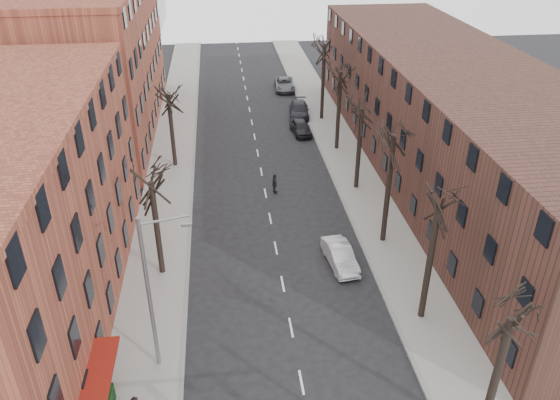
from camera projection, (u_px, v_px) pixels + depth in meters
name	position (u px, v px, depth m)	size (l,w,h in m)	color
sidewalk_left	(172.00, 161.00, 50.00)	(4.00, 90.00, 0.15)	gray
sidewalk_right	(343.00, 153.00, 51.59)	(4.00, 90.00, 0.15)	gray
building_left_far	(88.00, 62.00, 53.59)	(12.00, 28.00, 14.00)	brown
building_right	(453.00, 119.00, 45.64)	(12.00, 50.00, 10.00)	#472721
tree_right_b	(420.00, 317.00, 31.69)	(5.20, 5.20, 10.80)	black
tree_right_c	(382.00, 241.00, 38.61)	(5.20, 5.20, 11.60)	black
tree_right_d	(356.00, 188.00, 45.53)	(5.20, 5.20, 10.00)	black
tree_right_e	(336.00, 149.00, 52.45)	(5.20, 5.20, 10.80)	black
tree_right_f	(321.00, 119.00, 59.38)	(5.20, 5.20, 11.60)	black
tree_left_a	(163.00, 273.00, 35.37)	(5.20, 5.20, 9.50)	black
tree_left_b	(176.00, 166.00, 49.21)	(5.20, 5.20, 9.50)	black
streetlight	(152.00, 289.00, 26.04)	(2.45, 0.22, 9.03)	slate
silver_sedan	(340.00, 256.00, 35.84)	(1.47, 4.21, 1.39)	#BABCC2
parked_car_near	(301.00, 127.00, 55.50)	(1.65, 4.11, 1.40)	black
parked_car_mid	(299.00, 110.00, 59.81)	(2.07, 5.10, 1.48)	black
parked_car_far	(284.00, 84.00, 67.97)	(2.38, 5.16, 1.43)	#565A5E
pedestrian_crossing	(275.00, 184.00, 44.37)	(1.00, 0.42, 1.71)	black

